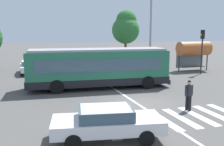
{
  "coord_description": "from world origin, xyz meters",
  "views": [
    {
      "loc": [
        -6.56,
        -14.12,
        4.42
      ],
      "look_at": [
        -0.52,
        4.06,
        1.3
      ],
      "focal_mm": 41.81,
      "sensor_mm": 36.0,
      "label": 1
    }
  ],
  "objects_px": {
    "parked_car_charcoal": "(58,66)",
    "twin_arm_street_lamp": "(151,24)",
    "parked_car_red": "(83,65)",
    "parked_car_blue": "(107,64)",
    "city_transit_bus": "(98,68)",
    "background_tree_right": "(126,27)",
    "traffic_light_far_corner": "(202,44)",
    "pedestrian_crossing_street": "(189,94)",
    "parked_car_white": "(30,66)",
    "parked_car_teal": "(129,62)",
    "foreground_sedan": "(107,121)",
    "bus_stop_shelter": "(194,49)"
  },
  "relations": [
    {
      "from": "parked_car_blue",
      "to": "bus_stop_shelter",
      "type": "relative_size",
      "value": 1.24
    },
    {
      "from": "city_transit_bus",
      "to": "foreground_sedan",
      "type": "relative_size",
      "value": 2.33
    },
    {
      "from": "twin_arm_street_lamp",
      "to": "background_tree_right",
      "type": "bearing_deg",
      "value": 82.18
    },
    {
      "from": "parked_car_red",
      "to": "parked_car_blue",
      "type": "distance_m",
      "value": 2.78
    },
    {
      "from": "bus_stop_shelter",
      "to": "twin_arm_street_lamp",
      "type": "xyz_separation_m",
      "value": [
        -5.28,
        0.11,
        2.65
      ]
    },
    {
      "from": "traffic_light_far_corner",
      "to": "twin_arm_street_lamp",
      "type": "height_order",
      "value": "twin_arm_street_lamp"
    },
    {
      "from": "foreground_sedan",
      "to": "bus_stop_shelter",
      "type": "height_order",
      "value": "bus_stop_shelter"
    },
    {
      "from": "foreground_sedan",
      "to": "parked_car_red",
      "type": "xyz_separation_m",
      "value": [
        2.79,
        17.82,
        0.0
      ]
    },
    {
      "from": "parked_car_white",
      "to": "bus_stop_shelter",
      "type": "relative_size",
      "value": 1.21
    },
    {
      "from": "parked_car_blue",
      "to": "traffic_light_far_corner",
      "type": "distance_m",
      "value": 10.16
    },
    {
      "from": "foreground_sedan",
      "to": "parked_car_white",
      "type": "xyz_separation_m",
      "value": [
        -2.67,
        18.47,
        0.0
      ]
    },
    {
      "from": "pedestrian_crossing_street",
      "to": "parked_car_white",
      "type": "relative_size",
      "value": 0.38
    },
    {
      "from": "pedestrian_crossing_street",
      "to": "traffic_light_far_corner",
      "type": "height_order",
      "value": "traffic_light_far_corner"
    },
    {
      "from": "foreground_sedan",
      "to": "traffic_light_far_corner",
      "type": "distance_m",
      "value": 19.11
    },
    {
      "from": "parked_car_charcoal",
      "to": "pedestrian_crossing_street",
      "type": "bearing_deg",
      "value": -71.14
    },
    {
      "from": "city_transit_bus",
      "to": "background_tree_right",
      "type": "distance_m",
      "value": 18.45
    },
    {
      "from": "foreground_sedan",
      "to": "parked_car_teal",
      "type": "bearing_deg",
      "value": 65.5
    },
    {
      "from": "foreground_sedan",
      "to": "parked_car_teal",
      "type": "height_order",
      "value": "same"
    },
    {
      "from": "parked_car_charcoal",
      "to": "parked_car_blue",
      "type": "distance_m",
      "value": 5.38
    },
    {
      "from": "city_transit_bus",
      "to": "traffic_light_far_corner",
      "type": "distance_m",
      "value": 12.34
    },
    {
      "from": "parked_car_white",
      "to": "parked_car_red",
      "type": "xyz_separation_m",
      "value": [
        5.46,
        -0.65,
        0.0
      ]
    },
    {
      "from": "parked_car_charcoal",
      "to": "parked_car_red",
      "type": "bearing_deg",
      "value": -0.08
    },
    {
      "from": "city_transit_bus",
      "to": "parked_car_teal",
      "type": "xyz_separation_m",
      "value": [
        6.08,
        8.82,
        -0.82
      ]
    },
    {
      "from": "parked_car_white",
      "to": "background_tree_right",
      "type": "bearing_deg",
      "value": 27.72
    },
    {
      "from": "background_tree_right",
      "to": "pedestrian_crossing_street",
      "type": "bearing_deg",
      "value": -102.9
    },
    {
      "from": "background_tree_right",
      "to": "parked_car_white",
      "type": "bearing_deg",
      "value": -152.28
    },
    {
      "from": "pedestrian_crossing_street",
      "to": "bus_stop_shelter",
      "type": "distance_m",
      "value": 15.45
    },
    {
      "from": "city_transit_bus",
      "to": "parked_car_red",
      "type": "xyz_separation_m",
      "value": [
        0.52,
        8.3,
        -0.82
      ]
    },
    {
      "from": "pedestrian_crossing_street",
      "to": "twin_arm_street_lamp",
      "type": "bearing_deg",
      "value": 72.9
    },
    {
      "from": "pedestrian_crossing_street",
      "to": "parked_car_teal",
      "type": "xyz_separation_m",
      "value": [
        2.87,
        16.01,
        -0.2
      ]
    },
    {
      "from": "parked_car_charcoal",
      "to": "traffic_light_far_corner",
      "type": "bearing_deg",
      "value": -20.26
    },
    {
      "from": "traffic_light_far_corner",
      "to": "background_tree_right",
      "type": "height_order",
      "value": "background_tree_right"
    },
    {
      "from": "parked_car_charcoal",
      "to": "twin_arm_street_lamp",
      "type": "distance_m",
      "value": 10.53
    },
    {
      "from": "twin_arm_street_lamp",
      "to": "parked_car_red",
      "type": "bearing_deg",
      "value": 155.39
    },
    {
      "from": "parked_car_red",
      "to": "background_tree_right",
      "type": "relative_size",
      "value": 0.63
    },
    {
      "from": "traffic_light_far_corner",
      "to": "twin_arm_street_lamp",
      "type": "xyz_separation_m",
      "value": [
        -4.78,
        2.14,
        2.04
      ]
    },
    {
      "from": "foreground_sedan",
      "to": "parked_car_charcoal",
      "type": "height_order",
      "value": "same"
    },
    {
      "from": "parked_car_charcoal",
      "to": "parked_car_red",
      "type": "distance_m",
      "value": 2.6
    },
    {
      "from": "pedestrian_crossing_street",
      "to": "city_transit_bus",
      "type": "bearing_deg",
      "value": 114.06
    },
    {
      "from": "pedestrian_crossing_street",
      "to": "parked_car_white",
      "type": "height_order",
      "value": "pedestrian_crossing_street"
    },
    {
      "from": "parked_car_red",
      "to": "parked_car_teal",
      "type": "xyz_separation_m",
      "value": [
        5.57,
        0.52,
        0.0
      ]
    },
    {
      "from": "twin_arm_street_lamp",
      "to": "background_tree_right",
      "type": "distance_m",
      "value": 10.83
    },
    {
      "from": "pedestrian_crossing_street",
      "to": "parked_car_charcoal",
      "type": "bearing_deg",
      "value": 108.86
    },
    {
      "from": "traffic_light_far_corner",
      "to": "bus_stop_shelter",
      "type": "distance_m",
      "value": 2.18
    },
    {
      "from": "city_transit_bus",
      "to": "parked_car_blue",
      "type": "distance_m",
      "value": 8.86
    },
    {
      "from": "parked_car_blue",
      "to": "parked_car_teal",
      "type": "bearing_deg",
      "value": 12.86
    },
    {
      "from": "pedestrian_crossing_street",
      "to": "parked_car_blue",
      "type": "bearing_deg",
      "value": 89.68
    },
    {
      "from": "parked_car_white",
      "to": "traffic_light_far_corner",
      "type": "bearing_deg",
      "value": -19.02
    },
    {
      "from": "parked_car_red",
      "to": "bus_stop_shelter",
      "type": "relative_size",
      "value": 1.24
    },
    {
      "from": "traffic_light_far_corner",
      "to": "bus_stop_shelter",
      "type": "bearing_deg",
      "value": 76.22
    }
  ]
}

